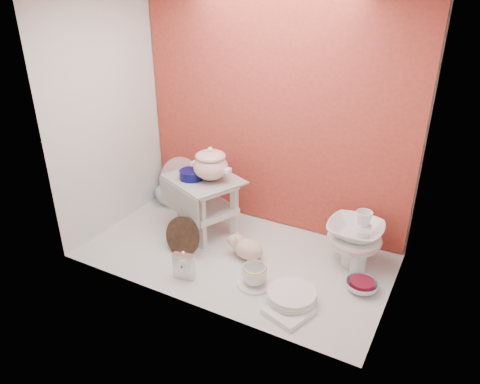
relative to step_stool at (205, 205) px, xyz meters
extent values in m
plane|color=silver|center=(0.31, -0.15, -0.19)|extent=(1.80, 1.80, 0.00)
cube|color=#C13930|center=(0.31, 0.35, 0.56)|extent=(1.80, 0.06, 1.50)
cube|color=silver|center=(-0.59, -0.15, 0.56)|extent=(0.06, 1.00, 1.50)
cube|color=silver|center=(1.21, -0.15, 0.56)|extent=(0.06, 1.00, 1.50)
cylinder|color=#0A0A4B|center=(-0.06, -0.04, 0.22)|extent=(0.18, 0.18, 0.05)
imported|color=white|center=(-0.44, 0.22, -0.07)|extent=(0.26, 0.26, 0.23)
cube|color=silver|center=(0.17, -0.49, -0.10)|extent=(0.13, 0.07, 0.17)
ellipsoid|color=beige|center=(0.40, -0.15, -0.12)|extent=(0.27, 0.24, 0.14)
cylinder|color=white|center=(0.54, -0.36, -0.18)|extent=(0.21, 0.21, 0.01)
imported|color=white|center=(0.54, -0.36, -0.12)|extent=(0.17, 0.17, 0.11)
cube|color=white|center=(0.80, -0.48, -0.18)|extent=(0.25, 0.25, 0.03)
cylinder|color=white|center=(0.78, -0.40, -0.15)|extent=(0.31, 0.31, 0.07)
imported|color=silver|center=(1.07, -0.13, -0.16)|extent=(0.23, 0.23, 0.05)
cylinder|color=silver|center=(1.00, 0.04, -0.10)|extent=(0.09, 0.09, 0.18)
camera|label=1|loc=(1.43, -2.15, 1.35)|focal=33.88mm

